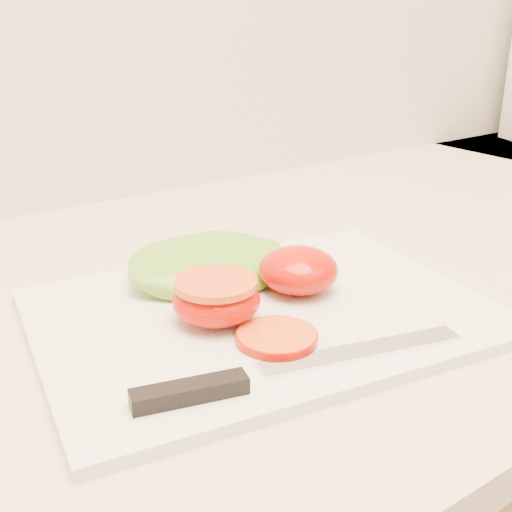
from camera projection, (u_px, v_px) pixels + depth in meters
counter at (490, 463)px, 1.08m from camera, size 3.92×0.65×0.93m
cutting_board at (263, 313)px, 0.55m from camera, size 0.41×0.33×0.01m
tomato_half_dome at (298, 270)px, 0.58m from camera, size 0.07×0.07×0.04m
tomato_half_cut at (216, 298)px, 0.52m from camera, size 0.07×0.07×0.04m
tomato_slice_0 at (277, 337)px, 0.49m from camera, size 0.06×0.06×0.01m
lettuce_leaf_0 at (210, 264)px, 0.60m from camera, size 0.17×0.13×0.03m
knife at (263, 374)px, 0.44m from camera, size 0.26×0.07×0.01m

